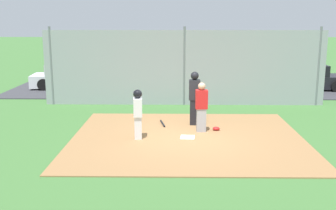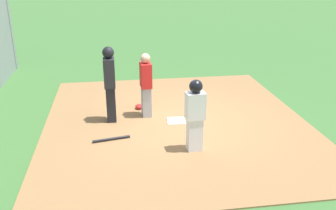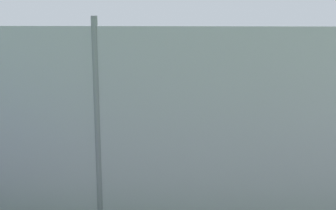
# 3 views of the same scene
# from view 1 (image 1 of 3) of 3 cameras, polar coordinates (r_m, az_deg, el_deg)

# --- Properties ---
(ground_plane) EXTENTS (140.00, 140.00, 0.00)m
(ground_plane) POSITION_cam_1_polar(r_m,az_deg,el_deg) (12.69, 2.77, -4.73)
(ground_plane) COLOR #3D6B33
(dirt_infield) EXTENTS (7.20, 6.40, 0.03)m
(dirt_infield) POSITION_cam_1_polar(r_m,az_deg,el_deg) (12.68, 2.77, -4.67)
(dirt_infield) COLOR olive
(dirt_infield) RESTS_ON ground_plane
(home_plate) EXTENTS (0.47, 0.47, 0.02)m
(home_plate) POSITION_cam_1_polar(r_m,az_deg,el_deg) (12.68, 2.77, -4.56)
(home_plate) COLOR white
(home_plate) RESTS_ON dirt_infield
(catcher) EXTENTS (0.40, 0.29, 1.63)m
(catcher) POSITION_cam_1_polar(r_m,az_deg,el_deg) (13.16, 4.74, -0.19)
(catcher) COLOR #9E9EA3
(catcher) RESTS_ON dirt_infield
(umpire) EXTENTS (0.38, 0.28, 1.87)m
(umpire) POSITION_cam_1_polar(r_m,az_deg,el_deg) (13.98, 3.75, 1.18)
(umpire) COLOR black
(umpire) RESTS_ON dirt_infield
(runner) EXTENTS (0.29, 0.40, 1.54)m
(runner) POSITION_cam_1_polar(r_m,az_deg,el_deg) (12.38, -4.28, -0.90)
(runner) COLOR silver
(runner) RESTS_ON dirt_infield
(baseball_bat) EXTENTS (0.21, 0.83, 0.06)m
(baseball_bat) POSITION_cam_1_polar(r_m,az_deg,el_deg) (14.21, -0.77, -2.61)
(baseball_bat) COLOR black
(baseball_bat) RESTS_ON dirt_infield
(catcher_mask) EXTENTS (0.24, 0.20, 0.12)m
(catcher_mask) POSITION_cam_1_polar(r_m,az_deg,el_deg) (13.54, 6.82, -3.32)
(catcher_mask) COLOR red
(catcher_mask) RESTS_ON dirt_infield
(backstop_fence) EXTENTS (12.00, 0.10, 3.35)m
(backstop_fence) POSITION_cam_1_polar(r_m,az_deg,el_deg) (17.32, 2.30, 5.25)
(backstop_fence) COLOR #93999E
(backstop_fence) RESTS_ON ground_plane
(parking_lot) EXTENTS (18.00, 5.20, 0.04)m
(parking_lot) POSITION_cam_1_polar(r_m,az_deg,el_deg) (21.18, 2.04, 2.18)
(parking_lot) COLOR #38383D
(parking_lot) RESTS_ON ground_plane
(parked_car_dark) EXTENTS (4.25, 1.98, 1.28)m
(parked_car_dark) POSITION_cam_1_polar(r_m,az_deg,el_deg) (22.42, 18.67, 3.64)
(parked_car_dark) COLOR black
(parked_car_dark) RESTS_ON parking_lot
(parked_car_blue) EXTENTS (4.24, 1.96, 1.28)m
(parked_car_blue) POSITION_cam_1_polar(r_m,az_deg,el_deg) (20.89, 11.77, 3.44)
(parked_car_blue) COLOR #28428C
(parked_car_blue) RESTS_ON parking_lot
(parked_car_white) EXTENTS (4.34, 2.18, 1.28)m
(parked_car_white) POSITION_cam_1_polar(r_m,az_deg,el_deg) (22.29, -13.45, 3.90)
(parked_car_white) COLOR silver
(parked_car_white) RESTS_ON parking_lot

